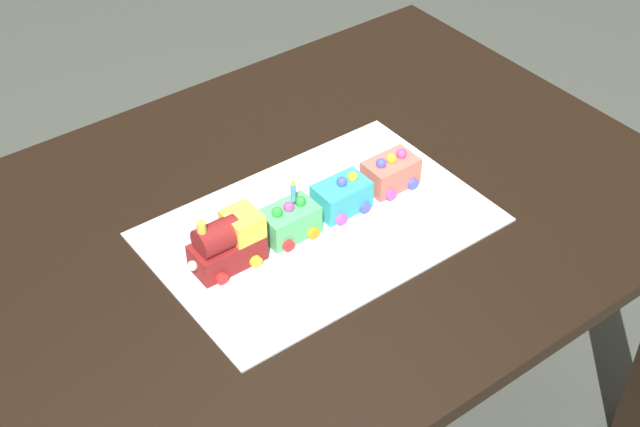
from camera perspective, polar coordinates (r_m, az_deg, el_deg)
dining_table at (r=1.74m, az=-0.82°, el=-2.48°), size 1.40×1.00×0.74m
cake_board at (r=1.63m, az=-0.00°, el=-0.86°), size 0.60×0.40×0.00m
cake_locomotive at (r=1.53m, az=-5.91°, el=-1.85°), size 0.14×0.08×0.12m
cake_car_tanker_mint_green at (r=1.60m, az=-1.96°, el=-0.47°), size 0.10×0.08×0.07m
cake_car_caboose_turquoise at (r=1.65m, az=1.39°, el=1.12°), size 0.10×0.08×0.07m
cake_car_gondola_coral at (r=1.71m, az=4.50°, el=2.62°), size 0.10×0.08×0.07m
birthday_candle at (r=1.56m, az=-1.72°, el=1.50°), size 0.01×0.01×0.05m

